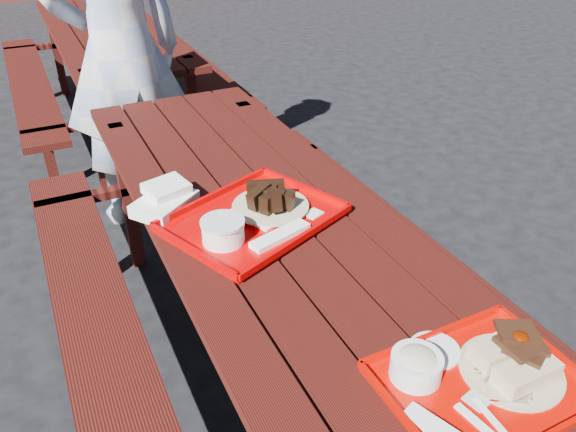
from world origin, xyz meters
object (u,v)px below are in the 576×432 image
object	(u,v)px
picnic_table_far	(111,54)
far_tray	(253,217)
picnic_table_near	(269,260)
near_tray	(476,371)
person	(121,53)

from	to	relation	value
picnic_table_far	far_tray	bearing A→B (deg)	-91.41
picnic_table_near	near_tray	xyz separation A→B (m)	(0.11, -0.84, 0.22)
picnic_table_near	picnic_table_far	world-z (taller)	same
far_tray	person	bearing A→B (deg)	92.95
picnic_table_far	near_tray	size ratio (longest dim) A/B	5.62
picnic_table_far	person	xyz separation A→B (m)	(-0.15, -1.34, 0.36)
picnic_table_near	person	xyz separation A→B (m)	(-0.15, 1.46, 0.36)
picnic_table_near	person	distance (m)	1.51
picnic_table_near	picnic_table_far	bearing A→B (deg)	90.00
picnic_table_near	near_tray	world-z (taller)	near_tray
far_tray	person	world-z (taller)	person
far_tray	picnic_table_far	bearing A→B (deg)	88.59
picnic_table_near	far_tray	distance (m)	0.23
picnic_table_near	picnic_table_far	distance (m)	2.80
picnic_table_far	near_tray	world-z (taller)	near_tray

